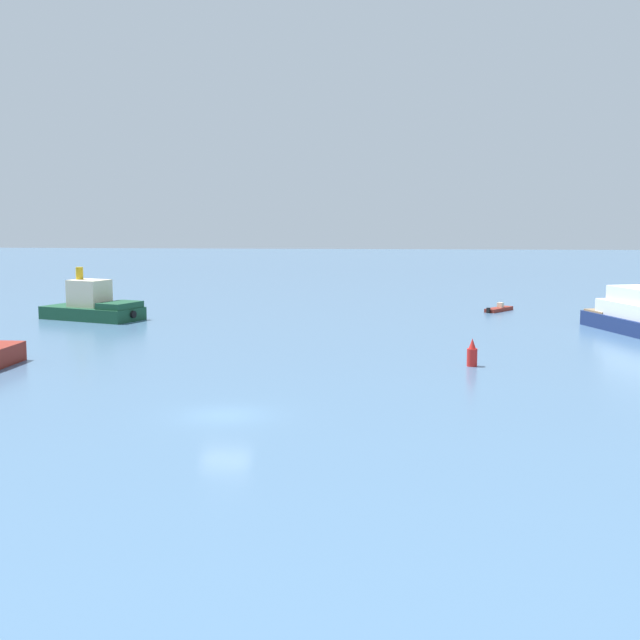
# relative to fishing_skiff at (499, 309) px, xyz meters

# --- Properties ---
(ground_plane) EXTENTS (400.00, 400.00, 0.00)m
(ground_plane) POSITION_rel_fishing_skiff_xyz_m (-19.77, -48.44, -0.22)
(ground_plane) COLOR #476B8E
(fishing_skiff) EXTENTS (3.38, 4.17, 0.88)m
(fishing_skiff) POSITION_rel_fishing_skiff_xyz_m (0.00, 0.00, 0.00)
(fishing_skiff) COLOR maroon
(fishing_skiff) RESTS_ON ground
(tugboat) EXTENTS (10.60, 7.61, 5.04)m
(tugboat) POSITION_rel_fishing_skiff_xyz_m (-40.08, -10.31, 1.06)
(tugboat) COLOR #19472D
(tugboat) RESTS_ON ground
(channel_buoy_red) EXTENTS (0.70, 0.70, 1.90)m
(channel_buoy_red) POSITION_rel_fishing_skiff_xyz_m (-5.83, -33.08, 0.59)
(channel_buoy_red) COLOR red
(channel_buoy_red) RESTS_ON ground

